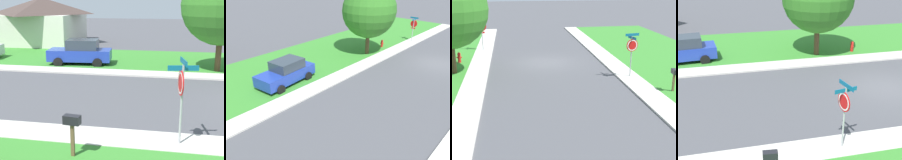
{
  "view_description": "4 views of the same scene",
  "coord_description": "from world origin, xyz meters",
  "views": [
    {
      "loc": [
        -14.13,
        4.84,
        4.48
      ],
      "look_at": [
        -2.36,
        7.06,
        1.4
      ],
      "focal_mm": 50.94,
      "sensor_mm": 36.0,
      "label": 1
    },
    {
      "loc": [
        -6.27,
        20.21,
        7.75
      ],
      "look_at": [
        2.47,
        10.35,
        1.4
      ],
      "focal_mm": 38.1,
      "sensor_mm": 36.0,
      "label": 2
    },
    {
      "loc": [
        2.47,
        23.36,
        6.13
      ],
      "look_at": [
        0.08,
        8.7,
        1.4
      ],
      "focal_mm": 53.08,
      "sensor_mm": 36.0,
      "label": 3
    },
    {
      "loc": [
        -14.29,
        8.81,
        7.29
      ],
      "look_at": [
        -0.94,
        5.6,
        1.4
      ],
      "focal_mm": 50.79,
      "sensor_mm": 36.0,
      "label": 4
    }
  ],
  "objects": [
    {
      "name": "ground_plane",
      "position": [
        0.0,
        0.0,
        0.0
      ],
      "size": [
        120.0,
        120.0,
        0.0
      ],
      "primitive_type": "plane",
      "color": "#4C4C51"
    },
    {
      "name": "sidewalk_east",
      "position": [
        4.7,
        12.0,
        0.05
      ],
      "size": [
        1.4,
        56.0,
        0.1
      ],
      "primitive_type": "cube",
      "color": "beige",
      "rests_on": "ground"
    },
    {
      "name": "lawn_east",
      "position": [
        9.4,
        12.0,
        0.04
      ],
      "size": [
        8.0,
        56.0,
        0.08
      ],
      "primitive_type": "cube",
      "color": "#38842D",
      "rests_on": "ground"
    },
    {
      "name": "stop_sign_near_corner",
      "position": [
        4.79,
        -4.76,
        1.88
      ],
      "size": [
        0.92,
        0.92,
        2.77
      ],
      "color": "#9E9EA3",
      "rests_on": "ground"
    },
    {
      "name": "car_blue_near_corner",
      "position": [
        6.85,
        11.01,
        0.87
      ],
      "size": [
        2.35,
        4.45,
        1.76
      ],
      "color": "#1E389E",
      "rests_on": "ground"
    },
    {
      "name": "tree_sidewalk_mid",
      "position": [
        6.45,
        1.78,
        3.96
      ],
      "size": [
        5.26,
        4.89,
        6.57
      ],
      "color": "#4C3823",
      "rests_on": "ground"
    },
    {
      "name": "fire_hydrant",
      "position": [
        6.19,
        -0.77,
        0.44
      ],
      "size": [
        0.38,
        0.22,
        0.83
      ],
      "color": "red",
      "rests_on": "ground"
    }
  ]
}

